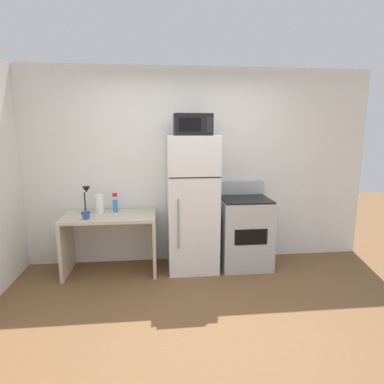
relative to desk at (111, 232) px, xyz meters
name	(u,v)px	position (x,y,z in m)	size (l,w,h in m)	color
ground_plane	(204,326)	(1.01, -1.32, -0.52)	(12.00, 12.00, 0.00)	brown
wall_back_white	(187,167)	(1.01, 0.38, 0.78)	(5.00, 0.10, 2.60)	white
desk	(111,232)	(0.00, 0.00, 0.00)	(1.14, 0.62, 0.75)	beige
desk_lamp	(86,195)	(-0.29, 0.08, 0.47)	(0.14, 0.12, 0.35)	black
spray_bottle	(115,204)	(0.06, 0.15, 0.33)	(0.06, 0.06, 0.25)	#2D8CEA
paper_towel_roll	(99,204)	(-0.14, 0.11, 0.35)	(0.11, 0.11, 0.24)	white
coffee_mug	(86,215)	(-0.25, -0.17, 0.28)	(0.08, 0.08, 0.10)	#264C99
refrigerator	(192,204)	(1.04, 0.01, 0.34)	(0.63, 0.62, 1.73)	white
microwave	(193,125)	(1.04, -0.01, 1.34)	(0.46, 0.35, 0.26)	black
oven_range	(245,232)	(1.74, 0.01, -0.06)	(0.65, 0.61, 1.10)	#B7B7BC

